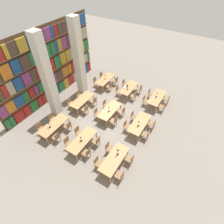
{
  "coord_description": "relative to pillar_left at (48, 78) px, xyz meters",
  "views": [
    {
      "loc": [
        -7.62,
        -4.91,
        9.29
      ],
      "look_at": [
        0.0,
        -0.23,
        0.66
      ],
      "focal_mm": 28.0,
      "sensor_mm": 36.0,
      "label": 1
    }
  ],
  "objects": [
    {
      "name": "reading_table_7",
      "position": [
        1.5,
        -1.3,
        -2.35
      ],
      "size": [
        2.12,
        0.86,
        0.73
      ],
      "color": "tan",
      "rests_on": "ground_plane"
    },
    {
      "name": "chair_21",
      "position": [
        4.22,
        -2.94,
        -2.51
      ],
      "size": [
        0.42,
        0.4,
        0.89
      ],
      "rotation": [
        0.0,
        0.0,
        3.14
      ],
      "color": "olive",
      "rests_on": "ground_plane"
    },
    {
      "name": "chair_24",
      "position": [
        -2.07,
        -2.05,
        -2.51
      ],
      "size": [
        0.42,
        0.4,
        0.89
      ],
      "color": "olive",
      "rests_on": "ground_plane"
    },
    {
      "name": "chair_2",
      "position": [
        -1.02,
        -6.74,
        -2.51
      ],
      "size": [
        0.42,
        0.4,
        0.89
      ],
      "color": "olive",
      "rests_on": "ground_plane"
    },
    {
      "name": "chair_6",
      "position": [
        2.16,
        -6.81,
        -2.51
      ],
      "size": [
        0.42,
        0.4,
        0.89
      ],
      "color": "olive",
      "rests_on": "ground_plane"
    },
    {
      "name": "chair_19",
      "position": [
        2.17,
        -3.02,
        -2.51
      ],
      "size": [
        0.42,
        0.4,
        0.89
      ],
      "rotation": [
        0.0,
        0.0,
        3.14
      ],
      "color": "olive",
      "rests_on": "ground_plane"
    },
    {
      "name": "ground_plane",
      "position": [
        1.57,
        -3.71,
        -3.0
      ],
      "size": [
        40.0,
        40.0,
        0.0
      ],
      "primitive_type": "plane",
      "color": "gray"
    },
    {
      "name": "chair_35",
      "position": [
        5.31,
        -0.59,
        -2.51
      ],
      "size": [
        0.42,
        0.4,
        0.89
      ],
      "rotation": [
        0.0,
        0.0,
        3.14
      ],
      "color": "olive",
      "rests_on": "ground_plane"
    },
    {
      "name": "chair_28",
      "position": [
        0.92,
        -2.01,
        -2.51
      ],
      "size": [
        0.42,
        0.4,
        0.89
      ],
      "color": "olive",
      "rests_on": "ground_plane"
    },
    {
      "name": "chair_26",
      "position": [
        -0.98,
        -2.05,
        -2.51
      ],
      "size": [
        0.42,
        0.4,
        0.89
      ],
      "color": "olive",
      "rests_on": "ground_plane"
    },
    {
      "name": "desk_lamp_3",
      "position": [
        -1.6,
        -3.72,
        -2.01
      ],
      "size": [
        0.14,
        0.14,
        0.39
      ],
      "color": "black",
      "rests_on": "reading_table_3"
    },
    {
      "name": "chair_14",
      "position": [
        -1.01,
        -4.4,
        -2.51
      ],
      "size": [
        0.42,
        0.4,
        0.89
      ],
      "color": "olive",
      "rests_on": "ground_plane"
    },
    {
      "name": "chair_4",
      "position": [
        1.1,
        -6.81,
        -2.51
      ],
      "size": [
        0.42,
        0.4,
        0.89
      ],
      "color": "olive",
      "rests_on": "ground_plane"
    },
    {
      "name": "reading_table_4",
      "position": [
        1.62,
        -3.73,
        -2.35
      ],
      "size": [
        2.12,
        0.86,
        0.73
      ],
      "color": "tan",
      "rests_on": "ground_plane"
    },
    {
      "name": "desk_lamp_7",
      "position": [
        4.77,
        -1.28,
        -1.97
      ],
      "size": [
        0.14,
        0.14,
        0.44
      ],
      "color": "black",
      "rests_on": "reading_table_8"
    },
    {
      "name": "reading_table_2",
      "position": [
        4.76,
        -6.09,
        -2.35
      ],
      "size": [
        2.12,
        0.86,
        0.73
      ],
      "color": "tan",
      "rests_on": "ground_plane"
    },
    {
      "name": "chair_10",
      "position": [
        5.25,
        -6.8,
        -2.51
      ],
      "size": [
        0.42,
        0.4,
        0.89
      ],
      "color": "olive",
      "rests_on": "ground_plane"
    },
    {
      "name": "desk_lamp_0",
      "position": [
        -1.27,
        -6.06,
        -1.94
      ],
      "size": [
        0.14,
        0.14,
        0.49
      ],
      "color": "black",
      "rests_on": "reading_table_0"
    },
    {
      "name": "chair_23",
      "position": [
        5.32,
        -2.94,
        -2.51
      ],
      "size": [
        0.42,
        0.4,
        0.89
      ],
      "rotation": [
        0.0,
        0.0,
        3.14
      ],
      "color": "olive",
      "rests_on": "ground_plane"
    },
    {
      "name": "reading_table_0",
      "position": [
        -1.58,
        -6.03,
        -2.35
      ],
      "size": [
        2.12,
        0.86,
        0.73
      ],
      "color": "tan",
      "rests_on": "ground_plane"
    },
    {
      "name": "chair_18",
      "position": [
        2.17,
        -4.44,
        -2.51
      ],
      "size": [
        0.42,
        0.4,
        0.89
      ],
      "color": "olive",
      "rests_on": "ground_plane"
    },
    {
      "name": "bookshelf_bank",
      "position": [
        1.57,
        1.62,
        -0.31
      ],
      "size": [
        9.62,
        0.35,
        5.5
      ],
      "color": "brown",
      "rests_on": "ground_plane"
    },
    {
      "name": "chair_11",
      "position": [
        5.25,
        -5.37,
        -2.51
      ],
      "size": [
        0.42,
        0.4,
        0.89
      ],
      "rotation": [
        0.0,
        0.0,
        3.14
      ],
      "color": "olive",
      "rests_on": "ground_plane"
    },
    {
      "name": "desk_lamp_1",
      "position": [
        1.3,
        -6.13,
        -1.96
      ],
      "size": [
        0.14,
        0.14,
        0.46
      ],
      "color": "black",
      "rests_on": "reading_table_1"
    },
    {
      "name": "chair_33",
      "position": [
        4.31,
        -0.59,
        -2.51
      ],
      "size": [
        0.42,
        0.4,
        0.89
      ],
      "rotation": [
        0.0,
        0.0,
        3.14
      ],
      "color": "olive",
      "rests_on": "ground_plane"
    },
    {
      "name": "laptop",
      "position": [
        4.68,
        -3.42,
        -2.23
      ],
      "size": [
        0.32,
        0.22,
        0.21
      ],
      "rotation": [
        0.0,
        0.0,
        3.14
      ],
      "color": "silver",
      "rests_on": "reading_table_5"
    },
    {
      "name": "pillar_left",
      "position": [
        0.0,
        0.0,
        0.0
      ],
      "size": [
        0.62,
        0.62,
        6.0
      ],
      "color": "silver",
      "rests_on": "ground_plane"
    },
    {
      "name": "reading_table_1",
      "position": [
        1.59,
        -6.1,
        -2.35
      ],
      "size": [
        2.12,
        0.86,
        0.73
      ],
      "color": "tan",
      "rests_on": "ground_plane"
    },
    {
      "name": "chair_25",
      "position": [
        -2.07,
        -0.62,
        -2.51
      ],
      "size": [
        0.42,
        0.4,
        0.89
      ],
      "rotation": [
        0.0,
        0.0,
        3.14
      ],
      "color": "olive",
      "rests_on": "ground_plane"
    },
    {
      "name": "chair_8",
      "position": [
        4.21,
        -6.8,
        -2.51
      ],
      "size": [
        0.42,
        0.4,
        0.89
      ],
      "color": "olive",
      "rests_on": "ground_plane"
    },
    {
      "name": "desk_lamp_4",
      "position": [
        1.45,
        -3.77,
        -1.95
      ],
      "size": [
        0.14,
        0.14,
        0.47
      ],
      "color": "black",
      "rests_on": "reading_table_4"
    },
    {
      "name": "chair_34",
      "position": [
        5.31,
        -2.01,
        -2.51
      ],
      "size": [
        0.42,
        0.4,
        0.89
      ],
      "color": "olive",
      "rests_on": "ground_plane"
    },
    {
      "name": "chair_17",
      "position": [
        1.04,
        -3.02,
        -2.51
      ],
      "size": [
        0.42,
        0.4,
        0.89
      ],
      "rotation": [
        0.0,
        0.0,
        3.14
      ],
      "color": "olive",
      "rests_on": "ground_plane"
    },
    {
      "name": "chair_1",
      "position": [
        -2.16,
        -5.32,
        -2.51
      ],
      "size": [
        0.42,
        0.4,
        0.89
      ],
      "rotation": [
        0.0,
        0.0,
        3.14
      ],
      "color": "olive",
      "rests_on": "ground_plane"
    },
    {
      "name": "pillar_center",
      "position": [
        3.15,
        0.0,
        0.0
      ],
      "size": [
        0.62,
        0.62,
        6.0
      ],
      "color": "silver",
      "rests_on": "ground_plane"
    },
    {
      "name": "chair_13",
      "position": [
        -1.99,
        -2.97,
        -2.51
      ],
      "size": [
        0.42,
        0.4,
        0.89
      ],
      "rotation": [
        0.0,
        0.0,
        3.14
      ],
      "color": "olive",
      "rests_on": "ground_plane"
    },
    {
      "name": "chair_31",
      "position": [
        2.02,
        -0.59,
        -2.51
      ],
      "size": [
        0.42,
        0.4,
        0.89
      ],
      "rotation": [
        0.0,
        0.0,
        3.14
      ],
      "color": "olive",
      "rests_on": "ground_plane"
    },
    {
      "name": "chair_3",
      "position": [
        -1.02,
        -5.32,
        -2.51
      ],
      "size": [
        0.42,
        0.4,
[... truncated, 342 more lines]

